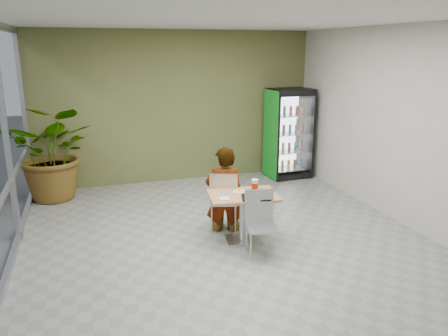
{
  "coord_description": "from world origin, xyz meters",
  "views": [
    {
      "loc": [
        -1.92,
        -5.66,
        2.82
      ],
      "look_at": [
        0.12,
        0.63,
        1.0
      ],
      "focal_mm": 35.0,
      "sensor_mm": 36.0,
      "label": 1
    }
  ],
  "objects_px": {
    "chair_far": "(224,197)",
    "soda_cup": "(255,186)",
    "dining_table": "(243,208)",
    "chair_near": "(260,218)",
    "beverage_fridge": "(289,134)",
    "seated_woman": "(225,198)",
    "cafeteria_tray": "(256,197)",
    "potted_plant": "(54,152)"
  },
  "relations": [
    {
      "from": "seated_woman",
      "to": "cafeteria_tray",
      "type": "relative_size",
      "value": 4.12
    },
    {
      "from": "chair_near",
      "to": "beverage_fridge",
      "type": "relative_size",
      "value": 0.47
    },
    {
      "from": "chair_near",
      "to": "cafeteria_tray",
      "type": "height_order",
      "value": "chair_near"
    },
    {
      "from": "dining_table",
      "to": "chair_near",
      "type": "relative_size",
      "value": 1.17
    },
    {
      "from": "chair_near",
      "to": "beverage_fridge",
      "type": "bearing_deg",
      "value": 69.78
    },
    {
      "from": "chair_near",
      "to": "cafeteria_tray",
      "type": "bearing_deg",
      "value": 94.85
    },
    {
      "from": "chair_far",
      "to": "soda_cup",
      "type": "bearing_deg",
      "value": 150.87
    },
    {
      "from": "soda_cup",
      "to": "chair_far",
      "type": "bearing_deg",
      "value": 132.3
    },
    {
      "from": "seated_woman",
      "to": "soda_cup",
      "type": "bearing_deg",
      "value": 145.09
    },
    {
      "from": "cafeteria_tray",
      "to": "beverage_fridge",
      "type": "bearing_deg",
      "value": 56.97
    },
    {
      "from": "seated_woman",
      "to": "cafeteria_tray",
      "type": "distance_m",
      "value": 0.81
    },
    {
      "from": "potted_plant",
      "to": "cafeteria_tray",
      "type": "bearing_deg",
      "value": -48.32
    },
    {
      "from": "chair_near",
      "to": "soda_cup",
      "type": "bearing_deg",
      "value": 87.8
    },
    {
      "from": "chair_far",
      "to": "beverage_fridge",
      "type": "bearing_deg",
      "value": -114.58
    },
    {
      "from": "dining_table",
      "to": "beverage_fridge",
      "type": "bearing_deg",
      "value": 53.58
    },
    {
      "from": "cafeteria_tray",
      "to": "dining_table",
      "type": "bearing_deg",
      "value": 116.62
    },
    {
      "from": "chair_near",
      "to": "potted_plant",
      "type": "height_order",
      "value": "potted_plant"
    },
    {
      "from": "soda_cup",
      "to": "cafeteria_tray",
      "type": "distance_m",
      "value": 0.32
    },
    {
      "from": "beverage_fridge",
      "to": "chair_near",
      "type": "bearing_deg",
      "value": -124.43
    },
    {
      "from": "chair_far",
      "to": "chair_near",
      "type": "relative_size",
      "value": 1.05
    },
    {
      "from": "chair_near",
      "to": "soda_cup",
      "type": "relative_size",
      "value": 5.02
    },
    {
      "from": "potted_plant",
      "to": "dining_table",
      "type": "bearing_deg",
      "value": -47.39
    },
    {
      "from": "beverage_fridge",
      "to": "soda_cup",
      "type": "bearing_deg",
      "value": -127.2
    },
    {
      "from": "seated_woman",
      "to": "potted_plant",
      "type": "distance_m",
      "value": 3.59
    },
    {
      "from": "chair_far",
      "to": "potted_plant",
      "type": "xyz_separation_m",
      "value": [
        -2.57,
        2.48,
        0.35
      ]
    },
    {
      "from": "chair_far",
      "to": "cafeteria_tray",
      "type": "xyz_separation_m",
      "value": [
        0.26,
        -0.7,
        0.19
      ]
    },
    {
      "from": "chair_far",
      "to": "seated_woman",
      "type": "height_order",
      "value": "seated_woman"
    },
    {
      "from": "chair_near",
      "to": "potted_plant",
      "type": "relative_size",
      "value": 0.5
    },
    {
      "from": "soda_cup",
      "to": "cafeteria_tray",
      "type": "relative_size",
      "value": 0.46
    },
    {
      "from": "dining_table",
      "to": "potted_plant",
      "type": "height_order",
      "value": "potted_plant"
    },
    {
      "from": "chair_near",
      "to": "soda_cup",
      "type": "xyz_separation_m",
      "value": [
        0.13,
        0.53,
        0.3
      ]
    },
    {
      "from": "soda_cup",
      "to": "cafeteria_tray",
      "type": "xyz_separation_m",
      "value": [
        -0.1,
        -0.3,
        -0.08
      ]
    },
    {
      "from": "chair_far",
      "to": "cafeteria_tray",
      "type": "relative_size",
      "value": 2.42
    },
    {
      "from": "dining_table",
      "to": "soda_cup",
      "type": "height_order",
      "value": "soda_cup"
    },
    {
      "from": "dining_table",
      "to": "soda_cup",
      "type": "bearing_deg",
      "value": 18.72
    },
    {
      "from": "chair_near",
      "to": "potted_plant",
      "type": "bearing_deg",
      "value": 140.72
    },
    {
      "from": "dining_table",
      "to": "potted_plant",
      "type": "relative_size",
      "value": 0.59
    },
    {
      "from": "beverage_fridge",
      "to": "chair_far",
      "type": "bearing_deg",
      "value": -136.05
    },
    {
      "from": "seated_woman",
      "to": "soda_cup",
      "type": "relative_size",
      "value": 9.02
    },
    {
      "from": "beverage_fridge",
      "to": "seated_woman",
      "type": "bearing_deg",
      "value": -136.19
    },
    {
      "from": "chair_far",
      "to": "potted_plant",
      "type": "bearing_deg",
      "value": -25.48
    },
    {
      "from": "chair_far",
      "to": "seated_woman",
      "type": "distance_m",
      "value": 0.07
    }
  ]
}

